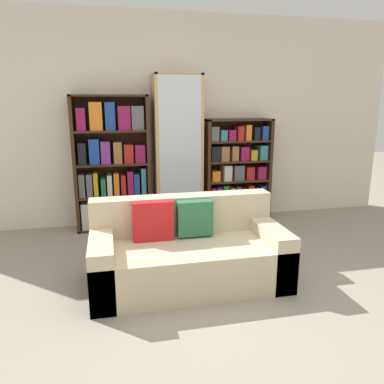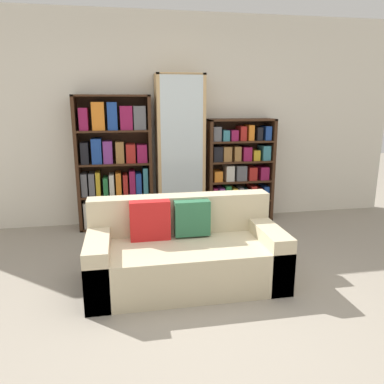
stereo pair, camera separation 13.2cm
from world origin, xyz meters
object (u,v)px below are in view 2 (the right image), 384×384
(display_cabinet, at_px, (180,152))
(couch, at_px, (184,253))
(bookshelf_left, at_px, (115,165))
(wine_bottle, at_px, (252,235))
(bookshelf_right, at_px, (239,172))

(display_cabinet, bearing_deg, couch, -97.56)
(bookshelf_left, relative_size, display_cabinet, 0.87)
(couch, relative_size, wine_bottle, 4.40)
(display_cabinet, bearing_deg, bookshelf_right, 1.09)
(bookshelf_right, xyz_separation_m, wine_bottle, (-0.16, -1.06, -0.51))
(bookshelf_left, bearing_deg, bookshelf_right, 0.02)
(couch, height_order, wine_bottle, couch)
(couch, distance_m, bookshelf_left, 1.86)
(wine_bottle, bearing_deg, bookshelf_left, 144.57)
(display_cabinet, distance_m, bookshelf_right, 0.86)
(wine_bottle, bearing_deg, bookshelf_right, 81.18)
(bookshelf_left, relative_size, bookshelf_right, 1.22)
(display_cabinet, xyz_separation_m, bookshelf_right, (0.81, 0.02, -0.29))
(couch, distance_m, bookshelf_right, 2.01)
(couch, bearing_deg, bookshelf_right, 58.29)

